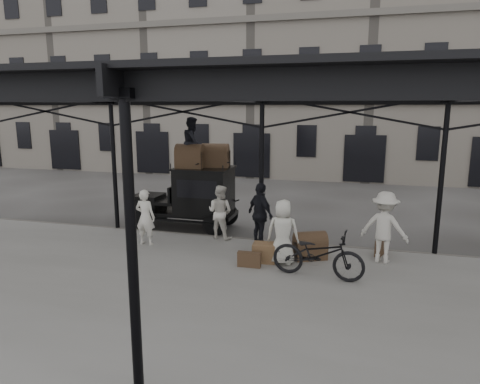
% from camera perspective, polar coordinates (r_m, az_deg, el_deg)
% --- Properties ---
extents(ground, '(120.00, 120.00, 0.00)m').
position_cam_1_polar(ground, '(11.61, 0.64, -9.91)').
color(ground, '#383533').
rests_on(ground, ground).
extents(platform, '(28.00, 8.00, 0.15)m').
position_cam_1_polar(platform, '(9.81, -2.38, -13.57)').
color(platform, slate).
rests_on(platform, ground).
extents(canopy, '(22.50, 9.00, 4.74)m').
position_cam_1_polar(canopy, '(9.18, -2.07, 13.79)').
color(canopy, black).
rests_on(canopy, ground).
extents(building_frontage, '(64.00, 8.00, 14.00)m').
position_cam_1_polar(building_frontage, '(28.75, 10.09, 16.70)').
color(building_frontage, slate).
rests_on(building_frontage, ground).
extents(taxi, '(3.65, 1.55, 2.18)m').
position_cam_1_polar(taxi, '(14.88, -5.93, -0.38)').
color(taxi, black).
rests_on(taxi, ground).
extents(porter_left, '(0.62, 0.42, 1.67)m').
position_cam_1_polar(porter_left, '(12.99, -12.51, -3.30)').
color(porter_left, silver).
rests_on(porter_left, platform).
extents(porter_midleft, '(0.94, 0.80, 1.69)m').
position_cam_1_polar(porter_midleft, '(13.30, -2.68, -2.67)').
color(porter_midleft, silver).
rests_on(porter_midleft, platform).
extents(porter_centre, '(0.86, 0.58, 1.71)m').
position_cam_1_polar(porter_centre, '(11.19, 5.74, -5.33)').
color(porter_centre, beige).
rests_on(porter_centre, platform).
extents(porter_official, '(1.13, 1.08, 1.89)m').
position_cam_1_polar(porter_official, '(12.59, 2.75, -3.00)').
color(porter_official, black).
rests_on(porter_official, platform).
extents(porter_right, '(1.38, 1.04, 1.90)m').
position_cam_1_polar(porter_right, '(11.85, 18.70, -4.48)').
color(porter_right, beige).
rests_on(porter_right, platform).
extents(bicycle, '(2.30, 1.03, 1.17)m').
position_cam_1_polar(bicycle, '(10.51, 10.36, -8.14)').
color(bicycle, black).
rests_on(bicycle, platform).
extents(porter_roof, '(0.79, 0.93, 1.69)m').
position_cam_1_polar(porter_roof, '(14.55, -6.33, 6.59)').
color(porter_roof, black).
rests_on(porter_roof, taxi).
extents(steamer_trunk_roof_near, '(0.93, 0.59, 0.67)m').
position_cam_1_polar(steamer_trunk_roof_near, '(14.48, -6.69, 4.54)').
color(steamer_trunk_roof_near, '#4C3B23').
rests_on(steamer_trunk_roof_near, taxi).
extents(steamer_trunk_roof_far, '(0.97, 0.67, 0.66)m').
position_cam_1_polar(steamer_trunk_roof_far, '(14.64, -3.29, 4.65)').
color(steamer_trunk_roof_far, '#4C3B23').
rests_on(steamer_trunk_roof_far, taxi).
extents(steamer_trunk_platform, '(0.99, 0.83, 0.62)m').
position_cam_1_polar(steamer_trunk_platform, '(11.82, 9.32, -7.29)').
color(steamer_trunk_platform, '#4C3B23').
rests_on(steamer_trunk_platform, platform).
extents(wicker_hamper, '(0.63, 0.49, 0.50)m').
position_cam_1_polar(wicker_hamper, '(11.47, 3.26, -8.05)').
color(wicker_hamper, brown).
rests_on(wicker_hamper, platform).
extents(suitcase_upright, '(0.34, 0.62, 0.45)m').
position_cam_1_polar(suitcase_upright, '(12.60, 18.22, -6.96)').
color(suitcase_upright, '#4C3B23').
rests_on(suitcase_upright, platform).
extents(suitcase_flat, '(0.60, 0.17, 0.40)m').
position_cam_1_polar(suitcase_flat, '(11.10, 1.23, -8.99)').
color(suitcase_flat, '#4C3B23').
rests_on(suitcase_flat, platform).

